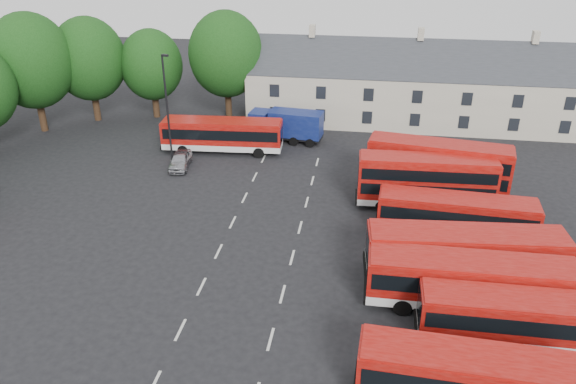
# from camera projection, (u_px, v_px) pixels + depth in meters

# --- Properties ---
(ground) EXTENTS (140.00, 140.00, 0.00)m
(ground) POSITION_uv_depth(u_px,v_px,m) (210.00, 268.00, 35.87)
(ground) COLOR black
(ground) RESTS_ON ground
(lane_markings) EXTENTS (5.15, 33.80, 0.01)m
(lane_markings) POSITION_uv_depth(u_px,v_px,m) (255.00, 254.00, 37.31)
(lane_markings) COLOR beige
(lane_markings) RESTS_ON ground
(treeline) EXTENTS (29.92, 32.59, 12.01)m
(treeline) POSITION_uv_depth(u_px,v_px,m) (49.00, 75.00, 52.81)
(treeline) COLOR black
(treeline) RESTS_ON ground
(terrace_houses) EXTENTS (35.70, 7.13, 10.06)m
(terrace_houses) POSITION_uv_depth(u_px,v_px,m) (415.00, 88.00, 58.81)
(terrace_houses) COLOR beige
(terrace_houses) RESTS_ON ground
(bus_row_a) EXTENTS (10.83, 3.01, 3.03)m
(bus_row_a) POSITION_uv_depth(u_px,v_px,m) (479.00, 377.00, 25.00)
(bus_row_a) COLOR silver
(bus_row_a) RESTS_ON ground
(bus_row_b) EXTENTS (10.42, 2.44, 2.95)m
(bus_row_b) POSITION_uv_depth(u_px,v_px,m) (523.00, 317.00, 28.81)
(bus_row_b) COLOR silver
(bus_row_b) RESTS_ON ground
(bus_row_c) EXTENTS (11.49, 2.71, 3.25)m
(bus_row_c) POSITION_uv_depth(u_px,v_px,m) (471.00, 280.00, 31.42)
(bus_row_c) COLOR silver
(bus_row_c) RESTS_ON ground
(bus_row_d) EXTENTS (12.03, 3.65, 3.35)m
(bus_row_d) POSITION_uv_depth(u_px,v_px,m) (466.00, 251.00, 33.96)
(bus_row_d) COLOR silver
(bus_row_d) RESTS_ON ground
(bus_row_e) EXTENTS (10.81, 3.11, 3.02)m
(bus_row_e) POSITION_uv_depth(u_px,v_px,m) (456.00, 213.00, 38.64)
(bus_row_e) COLOR silver
(bus_row_e) RESTS_ON ground
(bus_dd_south) EXTENTS (10.28, 2.74, 4.18)m
(bus_dd_south) POSITION_uv_depth(u_px,v_px,m) (426.00, 179.00, 42.21)
(bus_dd_south) COLOR silver
(bus_dd_south) RESTS_ON ground
(bus_dd_north) EXTENTS (11.19, 4.14, 4.48)m
(bus_dd_north) POSITION_uv_depth(u_px,v_px,m) (438.00, 166.00, 44.09)
(bus_dd_north) COLOR silver
(bus_dd_north) RESTS_ON ground
(bus_north) EXTENTS (11.29, 3.25, 3.15)m
(bus_north) POSITION_uv_depth(u_px,v_px,m) (222.00, 133.00, 52.47)
(bus_north) COLOR silver
(bus_north) RESTS_ON ground
(box_truck) EXTENTS (7.35, 3.08, 3.12)m
(box_truck) POSITION_uv_depth(u_px,v_px,m) (287.00, 124.00, 55.05)
(box_truck) COLOR black
(box_truck) RESTS_ON ground
(silver_car) EXTENTS (2.12, 4.24, 1.39)m
(silver_car) POSITION_uv_depth(u_px,v_px,m) (180.00, 160.00, 49.75)
(silver_car) COLOR #A6A8AE
(silver_car) RESTS_ON ground
(lamppost) EXTENTS (0.69, 0.38, 9.86)m
(lamppost) POSITION_uv_depth(u_px,v_px,m) (167.00, 107.00, 48.60)
(lamppost) COLOR black
(lamppost) RESTS_ON ground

